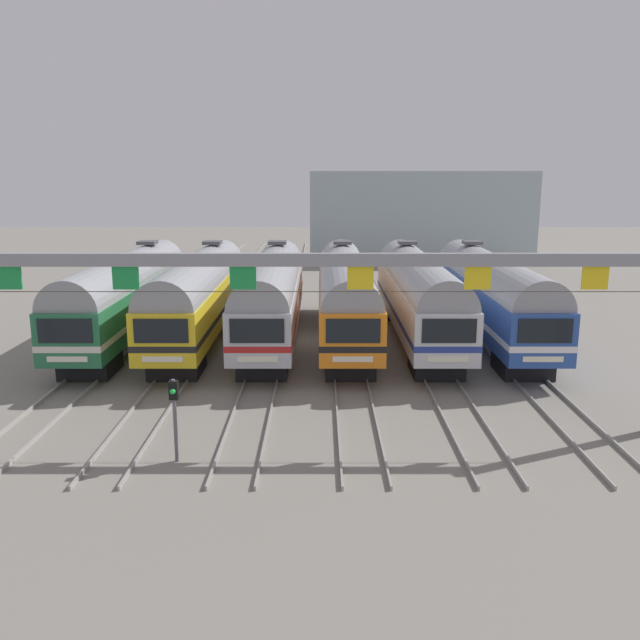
{
  "coord_description": "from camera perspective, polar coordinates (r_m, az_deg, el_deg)",
  "views": [
    {
      "loc": [
        0.62,
        -35.94,
        9.12
      ],
      "look_at": [
        0.62,
        -3.85,
        2.02
      ],
      "focal_mm": 37.33,
      "sensor_mm": 36.0,
      "label": 1
    }
  ],
  "objects": [
    {
      "name": "ground_plane",
      "position": [
        37.08,
        -0.95,
        -1.76
      ],
      "size": [
        160.0,
        160.0,
        0.0
      ],
      "primitive_type": "plane",
      "color": "gray"
    },
    {
      "name": "track_bed",
      "position": [
        53.71,
        -0.65,
        2.78
      ],
      "size": [
        21.54,
        70.0,
        0.15
      ],
      "color": "gray",
      "rests_on": "ground"
    },
    {
      "name": "commuter_train_green",
      "position": [
        38.03,
        -16.25,
        2.24
      ],
      "size": [
        2.88,
        18.06,
        5.05
      ],
      "color": "#236B42",
      "rests_on": "ground"
    },
    {
      "name": "commuter_train_yellow",
      "position": [
        37.11,
        -10.3,
        2.29
      ],
      "size": [
        2.88,
        18.06,
        5.05
      ],
      "color": "gold",
      "rests_on": "ground"
    },
    {
      "name": "commuter_train_stainless",
      "position": [
        36.6,
        -4.11,
        2.32
      ],
      "size": [
        2.88,
        18.06,
        5.05
      ],
      "color": "#B2B5BA",
      "rests_on": "ground"
    },
    {
      "name": "commuter_train_orange",
      "position": [
        36.53,
        2.18,
        2.33
      ],
      "size": [
        2.88,
        18.06,
        5.05
      ],
      "color": "orange",
      "rests_on": "ground"
    },
    {
      "name": "commuter_train_silver",
      "position": [
        36.9,
        8.41,
        2.3
      ],
      "size": [
        2.88,
        18.06,
        5.05
      ],
      "color": "silver",
      "rests_on": "ground"
    },
    {
      "name": "commuter_train_blue",
      "position": [
        37.7,
        14.46,
        2.26
      ],
      "size": [
        2.88,
        18.06,
        5.05
      ],
      "color": "#284C9E",
      "rests_on": "ground"
    },
    {
      "name": "catenary_gantry",
      "position": [
        22.76,
        -1.56,
        2.92
      ],
      "size": [
        25.28,
        0.44,
        6.97
      ],
      "color": "gray",
      "rests_on": "ground"
    },
    {
      "name": "yard_signal_mast",
      "position": [
        21.76,
        -12.37,
        -7.09
      ],
      "size": [
        0.28,
        0.35,
        2.77
      ],
      "color": "#59595E",
      "rests_on": "ground"
    },
    {
      "name": "maintenance_building",
      "position": [
        73.34,
        8.38,
        8.86
      ],
      "size": [
        23.11,
        10.0,
        9.33
      ],
      "primitive_type": "cube",
      "color": "#9EB2B7",
      "rests_on": "ground"
    }
  ]
}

